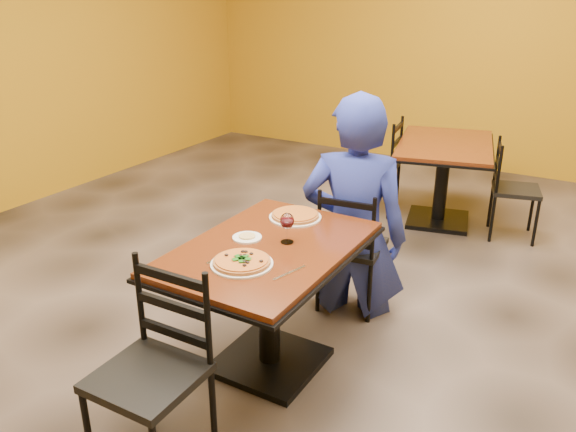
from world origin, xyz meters
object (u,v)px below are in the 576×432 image
Objects in this scene: plate_far at (295,217)px; wine_glass at (287,227)px; table_main at (269,278)px; chair_main_far at (353,247)px; pizza_main at (242,261)px; chair_second_left at (376,165)px; plate_main at (242,264)px; diner at (355,205)px; chair_main_near at (148,378)px; chair_second_right at (516,190)px; table_second at (443,164)px; side_plate at (247,238)px; pizza_far at (295,215)px.

plate_far is 0.36m from wine_glass.
table_main is 6.83× the size of wine_glass.
chair_main_far reaches higher than pizza_main.
chair_second_left is 2.91m from plate_main.
wine_glass is at bearing 80.68° from plate_main.
diner reaches higher than plate_main.
diner is 4.68× the size of plate_far.
chair_main_near is 0.70m from pizza_main.
plate_far is 1.72× the size of wine_glass.
chair_main_far is 1.02× the size of chair_second_right.
chair_second_left is (-0.44, 2.60, -0.11)m from table_main.
table_main and table_second have the same top height.
wine_glass is (-0.77, -2.51, 0.42)m from chair_second_right.
wine_glass is (0.06, 0.34, 0.07)m from pizza_main.
diner is (0.12, 0.84, 0.17)m from table_main.
plate_main is 0.02m from pizza_main.
side_plate is at bearing -101.47° from plate_far.
diner is at bearing 119.01° from chair_main_far.
plate_main is at bearing -88.23° from table_main.
chair_second_right is 4.66× the size of wine_glass.
chair_second_right is at bearing 81.92° from chair_second_left.
plate_main is 1.09× the size of pizza_main.
plate_far is 0.02m from pizza_far.
plate_main is at bearing -83.31° from plate_far.
diner reaches higher than chair_main_far.
table_second is 1.76m from chair_main_far.
side_plate is 0.24m from wine_glass.
diner is at bearing -92.34° from table_second.
pizza_main is (-0.19, -2.86, 0.22)m from table_second.
chair_second_right is 2.95× the size of pizza_main.
pizza_far is 1.75× the size of side_plate.
wine_glass is at bearing 53.63° from table_main.
pizza_far is at bearing 96.69° from pizza_main.
diner reaches higher than wine_glass.
pizza_main is at bearing -93.77° from table_second.
pizza_far is (-0.00, 0.00, 0.02)m from plate_far.
plate_main reaches higher than table_main.
plate_main is at bearing -93.77° from table_second.
chair_second_right is at bearing 67.67° from plate_far.
pizza_main is at bearing 0.00° from plate_main.
chair_main_near is at bearing -84.09° from side_plate.
pizza_main is at bearing -60.47° from side_plate.
pizza_far reaches higher than side_plate.
wine_glass reaches higher than chair_second_right.
chair_second_right reaches higher than side_plate.
chair_main_near is at bearing -94.12° from table_second.
pizza_main is 0.67m from pizza_far.
table_second is at bearing 81.92° from chair_second_left.
table_main is 0.30m from wine_glass.
chair_second_right is at bearing 67.67° from pizza_far.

